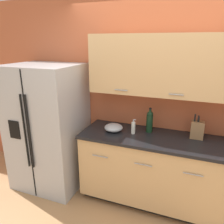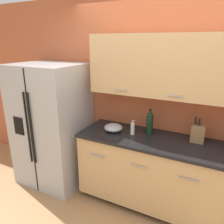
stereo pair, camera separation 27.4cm
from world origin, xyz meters
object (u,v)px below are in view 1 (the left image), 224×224
object	(u,v)px
wine_bottle	(150,121)
mixing_bowl	(114,128)
refrigerator	(48,127)
knife_block	(197,129)
soap_dispenser	(133,128)

from	to	relation	value
wine_bottle	mixing_bowl	xyz separation A→B (m)	(-0.43, -0.14, -0.10)
wine_bottle	mixing_bowl	distance (m)	0.47
refrigerator	knife_block	bearing A→B (deg)	6.60
refrigerator	soap_dispenser	bearing A→B (deg)	4.25
soap_dispenser	mixing_bowl	size ratio (longest dim) A/B	0.80
wine_bottle	mixing_bowl	bearing A→B (deg)	-162.57
refrigerator	soap_dispenser	world-z (taller)	refrigerator
wine_bottle	mixing_bowl	size ratio (longest dim) A/B	1.35
wine_bottle	soap_dispenser	bearing A→B (deg)	-144.53
knife_block	soap_dispenser	size ratio (longest dim) A/B	1.57
soap_dispenser	mixing_bowl	bearing A→B (deg)	-177.55
knife_block	soap_dispenser	distance (m)	0.75
refrigerator	wine_bottle	world-z (taller)	refrigerator
soap_dispenser	mixing_bowl	xyz separation A→B (m)	(-0.26, -0.01, -0.03)
wine_bottle	soap_dispenser	xyz separation A→B (m)	(-0.18, -0.13, -0.07)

